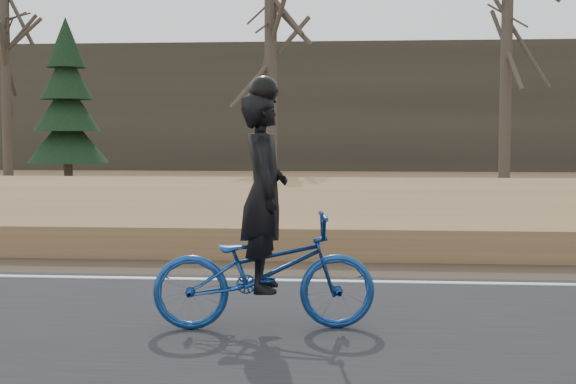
{
  "coord_description": "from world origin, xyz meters",
  "views": [
    {
      "loc": [
        2.29,
        -9.23,
        1.84
      ],
      "look_at": [
        1.5,
        0.5,
        1.1
      ],
      "focal_mm": 50.0,
      "sensor_mm": 36.0,
      "label": 1
    }
  ],
  "objects": [
    {
      "name": "ground",
      "position": [
        0.0,
        0.0,
        0.0
      ],
      "size": [
        120.0,
        120.0,
        0.0
      ],
      "primitive_type": "plane",
      "color": "#95744C",
      "rests_on": "ground"
    },
    {
      "name": "road",
      "position": [
        0.0,
        -2.5,
        0.03
      ],
      "size": [
        120.0,
        6.0,
        0.06
      ],
      "primitive_type": "cube",
      "color": "black",
      "rests_on": "ground"
    },
    {
      "name": "edge_line",
      "position": [
        0.0,
        0.2,
        0.07
      ],
      "size": [
        120.0,
        0.12,
        0.01
      ],
      "primitive_type": "cube",
      "color": "silver",
      "rests_on": "road"
    },
    {
      "name": "shoulder",
      "position": [
        0.0,
        1.2,
        0.02
      ],
      "size": [
        120.0,
        1.6,
        0.04
      ],
      "primitive_type": "cube",
      "color": "#473A2B",
      "rests_on": "ground"
    },
    {
      "name": "embankment",
      "position": [
        0.0,
        4.2,
        0.22
      ],
      "size": [
        120.0,
        5.0,
        0.44
      ],
      "primitive_type": "cube",
      "color": "#95744C",
      "rests_on": "ground"
    },
    {
      "name": "ballast",
      "position": [
        0.0,
        8.0,
        0.23
      ],
      "size": [
        120.0,
        3.0,
        0.45
      ],
      "primitive_type": "cube",
      "color": "slate",
      "rests_on": "ground"
    },
    {
      "name": "railroad",
      "position": [
        0.0,
        8.0,
        0.53
      ],
      "size": [
        120.0,
        2.4,
        0.29
      ],
      "color": "black",
      "rests_on": "ballast"
    },
    {
      "name": "treeline_backdrop",
      "position": [
        0.0,
        30.0,
        3.0
      ],
      "size": [
        120.0,
        4.0,
        6.0
      ],
      "primitive_type": "cube",
      "color": "#383328",
      "rests_on": "ground"
    },
    {
      "name": "cyclist",
      "position": [
        1.5,
        -2.13,
        0.77
      ],
      "size": [
        2.06,
        0.93,
        2.27
      ],
      "rotation": [
        0.0,
        0.0,
        1.69
      ],
      "color": "navy",
      "rests_on": "road"
    },
    {
      "name": "bare_tree_left",
      "position": [
        -10.19,
        18.86,
        4.22
      ],
      "size": [
        0.36,
        0.36,
        8.45
      ],
      "primitive_type": "cylinder",
      "color": "#474034",
      "rests_on": "ground"
    },
    {
      "name": "bare_tree_near_left",
      "position": [
        -0.06,
        13.54,
        3.37
      ],
      "size": [
        0.36,
        0.36,
        6.74
      ],
      "primitive_type": "cylinder",
      "color": "#474034",
      "rests_on": "ground"
    },
    {
      "name": "bare_tree_center",
      "position": [
        7.01,
        16.31,
        4.84
      ],
      "size": [
        0.36,
        0.36,
        9.68
      ],
      "primitive_type": "cylinder",
      "color": "#474034",
      "rests_on": "ground"
    },
    {
      "name": "conifer",
      "position": [
        -6.95,
        16.13,
        2.61
      ],
      "size": [
        2.6,
        2.6,
        5.52
      ],
      "color": "#474034",
      "rests_on": "ground"
    }
  ]
}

